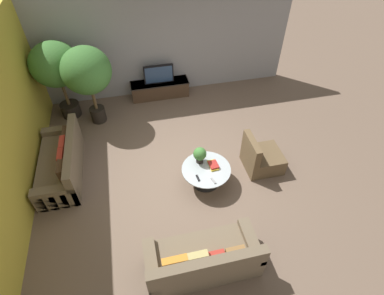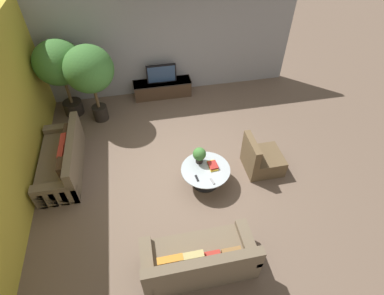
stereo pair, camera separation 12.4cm
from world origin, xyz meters
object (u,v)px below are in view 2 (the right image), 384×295
(coffee_table, at_px, (205,173))
(potted_palm_corner, at_px, (89,71))
(couch_by_wall, at_px, (63,160))
(armchair_wicker, at_px, (261,159))
(potted_palm_tall, at_px, (59,65))
(potted_plant_tabletop, at_px, (199,155))
(television, at_px, (161,74))
(couch_near_entry, at_px, (199,260))
(media_console, at_px, (163,88))

(coffee_table, relative_size, potted_palm_corner, 0.50)
(couch_by_wall, distance_m, armchair_wicker, 4.40)
(armchair_wicker, bearing_deg, potted_palm_corner, 54.34)
(armchair_wicker, bearing_deg, couch_by_wall, 79.14)
(potted_palm_tall, distance_m, potted_plant_tabletop, 4.17)
(potted_palm_corner, bearing_deg, potted_palm_tall, 150.63)
(television, height_order, potted_palm_tall, potted_palm_tall)
(potted_palm_corner, bearing_deg, coffee_table, -50.70)
(couch_near_entry, height_order, potted_palm_tall, potted_palm_tall)
(television, bearing_deg, potted_plant_tabletop, -83.51)
(coffee_table, xyz_separation_m, potted_plant_tabletop, (-0.09, 0.23, 0.35))
(couch_by_wall, bearing_deg, potted_plant_tabletop, 75.04)
(couch_by_wall, bearing_deg, potted_palm_tall, 179.03)
(television, bearing_deg, potted_palm_tall, -171.87)
(media_console, height_order, couch_near_entry, couch_near_entry)
(potted_palm_tall, relative_size, potted_plant_tabletop, 5.48)
(couch_by_wall, bearing_deg, television, 134.42)
(coffee_table, height_order, armchair_wicker, armchair_wicker)
(couch_by_wall, xyz_separation_m, potted_palm_tall, (0.04, 2.13, 1.16))
(television, height_order, potted_palm_corner, potted_palm_corner)
(television, height_order, couch_by_wall, television)
(couch_near_entry, relative_size, potted_plant_tabletop, 5.01)
(media_console, xyz_separation_m, potted_palm_tall, (-2.51, -0.36, 1.21))
(potted_plant_tabletop, bearing_deg, potted_palm_tall, 134.67)
(couch_near_entry, distance_m, armchair_wicker, 2.73)
(couch_near_entry, relative_size, potted_palm_tall, 0.91)
(couch_near_entry, bearing_deg, armchair_wicker, -132.99)
(armchair_wicker, distance_m, potted_palm_tall, 5.34)
(media_console, distance_m, armchair_wicker, 3.77)
(media_console, distance_m, potted_palm_tall, 2.81)
(coffee_table, xyz_separation_m, potted_palm_tall, (-2.96, 3.14, 1.14))
(potted_palm_corner, bearing_deg, television, 23.39)
(television, xyz_separation_m, potted_palm_corner, (-1.78, -0.77, 0.73))
(media_console, relative_size, couch_near_entry, 0.88)
(couch_by_wall, relative_size, armchair_wicker, 2.37)
(couch_near_entry, bearing_deg, coffee_table, -106.56)
(media_console, relative_size, television, 2.00)
(armchair_wicker, bearing_deg, media_console, 28.18)
(television, distance_m, couch_near_entry, 5.34)
(potted_palm_tall, distance_m, potted_palm_corner, 0.84)
(television, relative_size, coffee_table, 0.81)
(potted_palm_tall, bearing_deg, coffee_table, -46.66)
(couch_near_entry, bearing_deg, couch_by_wall, -49.00)
(potted_plant_tabletop, bearing_deg, armchair_wicker, -2.04)
(coffee_table, height_order, potted_palm_tall, potted_palm_tall)
(couch_near_entry, distance_m, potted_palm_tall, 5.64)
(media_console, bearing_deg, television, -90.00)
(coffee_table, xyz_separation_m, couch_near_entry, (-0.54, -1.82, -0.02))
(couch_by_wall, relative_size, potted_plant_tabletop, 5.40)
(media_console, distance_m, television, 0.48)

